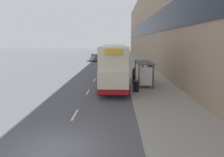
{
  "coord_description": "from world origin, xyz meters",
  "views": [
    {
      "loc": [
        2.78,
        -8.0,
        4.83
      ],
      "look_at": [
        2.0,
        21.99,
        -0.91
      ],
      "focal_mm": 32.0,
      "sensor_mm": 36.0,
      "label": 1
    }
  ],
  "objects_px": {
    "double_decker_bus_near": "(114,65)",
    "litter_bin": "(136,86)",
    "bus_shelter": "(146,69)",
    "pedestrian_at_shelter": "(134,75)",
    "car_0": "(95,57)",
    "car_1": "(116,60)",
    "pedestrian_1": "(143,72)",
    "car_2": "(112,65)"
  },
  "relations": [
    {
      "from": "car_0",
      "to": "pedestrian_at_shelter",
      "type": "bearing_deg",
      "value": 105.66
    },
    {
      "from": "pedestrian_at_shelter",
      "to": "car_0",
      "type": "bearing_deg",
      "value": 105.66
    },
    {
      "from": "pedestrian_1",
      "to": "litter_bin",
      "type": "bearing_deg",
      "value": -102.95
    },
    {
      "from": "car_0",
      "to": "pedestrian_at_shelter",
      "type": "height_order",
      "value": "pedestrian_at_shelter"
    },
    {
      "from": "bus_shelter",
      "to": "car_2",
      "type": "xyz_separation_m",
      "value": [
        -3.8,
        11.15,
        -1.0
      ]
    },
    {
      "from": "bus_shelter",
      "to": "pedestrian_at_shelter",
      "type": "xyz_separation_m",
      "value": [
        -1.14,
        1.13,
        -0.83
      ]
    },
    {
      "from": "double_decker_bus_near",
      "to": "pedestrian_at_shelter",
      "type": "relative_size",
      "value": 5.7
    },
    {
      "from": "double_decker_bus_near",
      "to": "car_0",
      "type": "bearing_deg",
      "value": 100.53
    },
    {
      "from": "bus_shelter",
      "to": "car_1",
      "type": "distance_m",
      "value": 19.7
    },
    {
      "from": "double_decker_bus_near",
      "to": "pedestrian_1",
      "type": "height_order",
      "value": "double_decker_bus_near"
    },
    {
      "from": "bus_shelter",
      "to": "car_0",
      "type": "xyz_separation_m",
      "value": [
        -8.28,
        26.59,
        -1.03
      ]
    },
    {
      "from": "litter_bin",
      "to": "car_2",
      "type": "bearing_deg",
      "value": 100.53
    },
    {
      "from": "pedestrian_1",
      "to": "litter_bin",
      "type": "distance_m",
      "value": 5.79
    },
    {
      "from": "bus_shelter",
      "to": "car_2",
      "type": "relative_size",
      "value": 1.04
    },
    {
      "from": "car_0",
      "to": "pedestrian_at_shelter",
      "type": "xyz_separation_m",
      "value": [
        7.14,
        -25.46,
        0.2
      ]
    },
    {
      "from": "bus_shelter",
      "to": "pedestrian_at_shelter",
      "type": "height_order",
      "value": "bus_shelter"
    },
    {
      "from": "bus_shelter",
      "to": "car_0",
      "type": "distance_m",
      "value": 27.87
    },
    {
      "from": "car_2",
      "to": "bus_shelter",
      "type": "bearing_deg",
      "value": -71.2
    },
    {
      "from": "car_2",
      "to": "pedestrian_1",
      "type": "distance_m",
      "value": 9.08
    },
    {
      "from": "car_1",
      "to": "pedestrian_1",
      "type": "height_order",
      "value": "pedestrian_1"
    },
    {
      "from": "bus_shelter",
      "to": "car_2",
      "type": "bearing_deg",
      "value": 108.8
    },
    {
      "from": "car_1",
      "to": "litter_bin",
      "type": "height_order",
      "value": "car_1"
    },
    {
      "from": "pedestrian_at_shelter",
      "to": "double_decker_bus_near",
      "type": "bearing_deg",
      "value": -148.4
    },
    {
      "from": "double_decker_bus_near",
      "to": "car_2",
      "type": "xyz_separation_m",
      "value": [
        -0.5,
        11.35,
        -1.41
      ]
    },
    {
      "from": "bus_shelter",
      "to": "car_0",
      "type": "bearing_deg",
      "value": 107.29
    },
    {
      "from": "bus_shelter",
      "to": "double_decker_bus_near",
      "type": "distance_m",
      "value": 3.33
    },
    {
      "from": "bus_shelter",
      "to": "pedestrian_1",
      "type": "xyz_separation_m",
      "value": [
        0.07,
        2.94,
        -0.79
      ]
    },
    {
      "from": "pedestrian_at_shelter",
      "to": "litter_bin",
      "type": "xyz_separation_m",
      "value": [
        -0.08,
        -3.82,
        -0.38
      ]
    },
    {
      "from": "car_1",
      "to": "litter_bin",
      "type": "bearing_deg",
      "value": -84.66
    },
    {
      "from": "car_2",
      "to": "litter_bin",
      "type": "bearing_deg",
      "value": -79.47
    },
    {
      "from": "car_2",
      "to": "pedestrian_at_shelter",
      "type": "height_order",
      "value": "pedestrian_at_shelter"
    },
    {
      "from": "bus_shelter",
      "to": "car_0",
      "type": "height_order",
      "value": "bus_shelter"
    },
    {
      "from": "pedestrian_at_shelter",
      "to": "pedestrian_1",
      "type": "bearing_deg",
      "value": 56.17
    },
    {
      "from": "litter_bin",
      "to": "pedestrian_1",
      "type": "bearing_deg",
      "value": 77.05
    },
    {
      "from": "car_1",
      "to": "bus_shelter",
      "type": "bearing_deg",
      "value": -80.38
    },
    {
      "from": "car_0",
      "to": "pedestrian_at_shelter",
      "type": "distance_m",
      "value": 26.44
    },
    {
      "from": "pedestrian_at_shelter",
      "to": "litter_bin",
      "type": "distance_m",
      "value": 3.84
    },
    {
      "from": "car_0",
      "to": "car_2",
      "type": "height_order",
      "value": "car_2"
    },
    {
      "from": "pedestrian_1",
      "to": "bus_shelter",
      "type": "bearing_deg",
      "value": -91.4
    },
    {
      "from": "double_decker_bus_near",
      "to": "pedestrian_at_shelter",
      "type": "bearing_deg",
      "value": 31.6
    },
    {
      "from": "double_decker_bus_near",
      "to": "car_1",
      "type": "height_order",
      "value": "double_decker_bus_near"
    },
    {
      "from": "double_decker_bus_near",
      "to": "litter_bin",
      "type": "bearing_deg",
      "value": -50.23
    }
  ]
}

